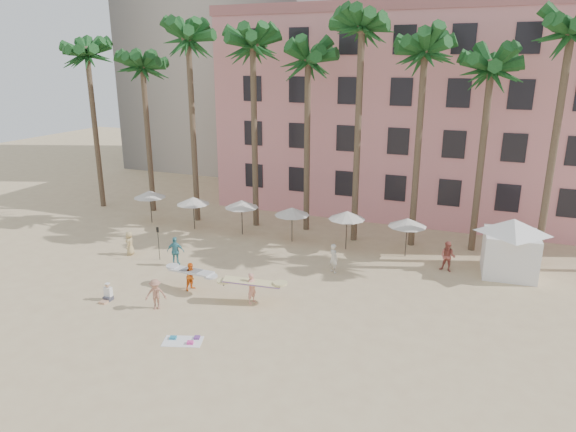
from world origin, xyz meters
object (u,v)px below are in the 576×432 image
(cabana, at_px, (511,242))
(carrier_white, at_px, (191,275))
(pink_hotel, at_px, (438,114))
(carrier_yellow, at_px, (252,286))

(cabana, xyz_separation_m, carrier_white, (-16.57, -8.97, -1.20))
(pink_hotel, height_order, carrier_white, pink_hotel)
(cabana, height_order, carrier_yellow, cabana)
(pink_hotel, height_order, cabana, pink_hotel)
(pink_hotel, relative_size, carrier_white, 12.09)
(carrier_yellow, height_order, carrier_white, carrier_yellow)
(cabana, distance_m, carrier_yellow, 15.72)
(pink_hotel, xyz_separation_m, carrier_white, (-10.33, -23.05, -7.13))
(pink_hotel, xyz_separation_m, cabana, (6.24, -14.08, -5.93))
(cabana, distance_m, carrier_white, 18.88)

